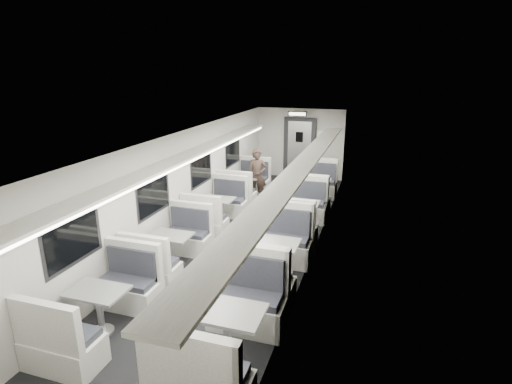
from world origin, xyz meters
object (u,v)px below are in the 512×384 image
Objects in this scene: booth_left_a at (246,187)px; vestibule_door at (299,149)px; booth_right_c at (272,261)px; booth_right_d at (228,337)px; booth_left_b at (218,211)px; booth_right_b at (300,216)px; booth_left_c at (171,251)px; exit_sign at (298,114)px; passenger at (257,176)px; booth_left_d at (100,311)px; booth_right_a at (314,192)px.

vestibule_door reaches higher than booth_left_a.
booth_right_d is at bearing -90.00° from booth_right_c.
booth_left_b is 0.93× the size of booth_right_b.
booth_left_a is 0.88× the size of booth_right_d.
booth_left_c is at bearing 132.99° from booth_right_d.
exit_sign is (1.00, 6.75, 1.93)m from booth_left_c.
booth_right_b is at bearing -60.20° from passenger.
booth_left_a reaches higher than booth_left_d.
passenger is 0.73× the size of vestibule_door.
booth_left_b is 0.98× the size of booth_left_d.
booth_left_a is 0.90× the size of booth_right_c.
booth_right_c is 1.47× the size of passenger.
booth_left_d is at bearing -113.57° from booth_right_b.
booth_left_d is 1.30× the size of passenger.
booth_left_a is 4.42m from booth_left_c.
booth_left_a is at bearing 135.90° from booth_right_b.
passenger is at bearing 86.61° from booth_left_d.
booth_right_a is at bearing 90.00° from booth_right_b.
booth_left_c is at bearing -97.86° from vestibule_door.
booth_right_a is at bearing 2.86° from booth_left_a.
booth_right_d is at bearing -90.00° from booth_right_a.
exit_sign is (-1.00, 8.90, 1.87)m from booth_right_d.
passenger is (0.38, 6.42, 0.41)m from booth_left_d.
booth_left_a is 0.96× the size of booth_right_b.
booth_left_a is 2.00m from booth_right_a.
booth_left_c is 1.27× the size of passenger.
vestibule_door is (1.00, 4.95, 0.69)m from booth_left_b.
booth_right_d is (0.00, -2.20, 0.01)m from booth_right_c.
booth_right_d reaches higher than booth_left_b.
booth_right_a is at bearing 90.00° from booth_right_c.
booth_left_c is at bearing -106.66° from passenger.
booth_left_b is 4.39m from booth_left_d.
booth_left_c is at bearing -128.83° from booth_right_b.
booth_right_b is at bearing 90.00° from booth_right_c.
booth_left_a is 3.18m from exit_sign.
booth_left_a is at bearing 106.93° from booth_right_d.
vestibule_door is (-1.00, 9.39, 0.63)m from booth_right_d.
booth_left_b is (0.00, -2.13, -0.01)m from booth_left_a.
booth_right_b is (2.00, 2.48, 0.03)m from booth_left_c.
exit_sign is (-1.00, 4.27, 1.90)m from booth_right_b.
booth_right_a reaches higher than booth_left_d.
booth_left_a is 0.96× the size of vestibule_door.
booth_left_c is (0.00, -4.42, -0.01)m from booth_left_a.
booth_left_b is at bearing 90.00° from booth_left_d.
exit_sign reaches higher than booth_right_a.
booth_left_c is at bearing -90.00° from booth_left_b.
booth_right_c is at bearing -81.51° from exit_sign.
booth_right_d is at bearing -90.00° from booth_right_b.
vestibule_door is at bearing 83.89° from booth_left_d.
booth_left_b is 2.01m from booth_right_b.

